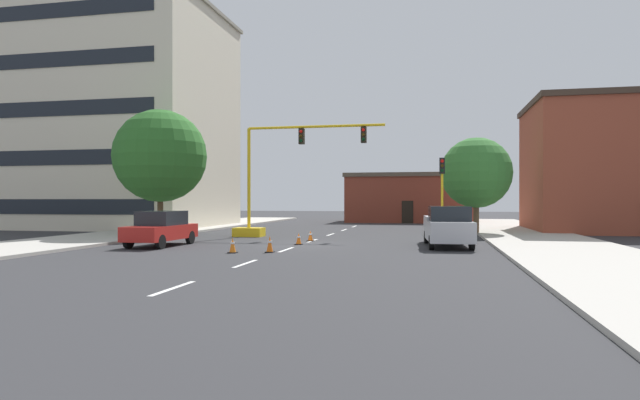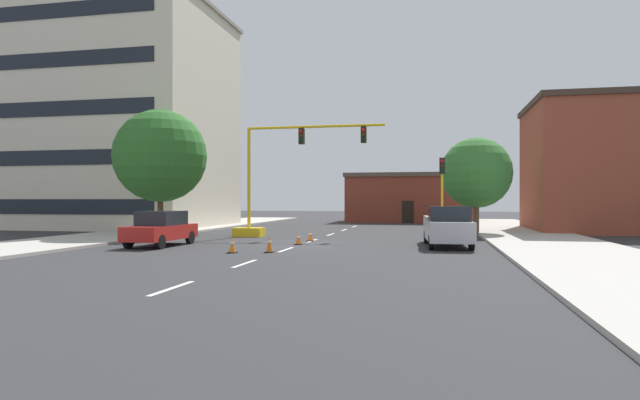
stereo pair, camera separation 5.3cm
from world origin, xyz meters
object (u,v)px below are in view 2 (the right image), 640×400
at_px(traffic_signal_gantry, 268,200).
at_px(traffic_cone_roadside_d, 232,245).
at_px(tree_left_near, 160,156).
at_px(traffic_cone_roadside_a, 310,236).
at_px(traffic_cone_roadside_b, 269,244).
at_px(pickup_truck_silver, 447,227).
at_px(traffic_cone_roadside_c, 298,239).
at_px(traffic_light_pole_right, 442,179).
at_px(tree_right_mid, 476,173).
at_px(sedan_red_near_left, 161,228).

height_order(traffic_signal_gantry, traffic_cone_roadside_d, traffic_signal_gantry).
bearing_deg(tree_left_near, traffic_cone_roadside_a, -9.15).
height_order(traffic_cone_roadside_a, traffic_cone_roadside_b, traffic_cone_roadside_b).
relative_size(traffic_signal_gantry, traffic_cone_roadside_b, 12.84).
height_order(pickup_truck_silver, traffic_cone_roadside_b, pickup_truck_silver).
relative_size(pickup_truck_silver, traffic_cone_roadside_c, 9.16).
bearing_deg(traffic_cone_roadside_a, traffic_light_pole_right, 27.50).
xyz_separation_m(tree_right_mid, traffic_cone_roadside_c, (-9.52, -9.97, -3.77)).
bearing_deg(tree_left_near, sedan_red_near_left, -61.24).
height_order(traffic_cone_roadside_a, traffic_cone_roadside_d, traffic_cone_roadside_d).
bearing_deg(pickup_truck_silver, traffic_cone_roadside_a, 163.89).
bearing_deg(traffic_cone_roadside_c, traffic_cone_roadside_a, 88.49).
bearing_deg(pickup_truck_silver, traffic_signal_gantry, 155.29).
bearing_deg(tree_left_near, traffic_cone_roadside_c, -22.12).
relative_size(traffic_light_pole_right, traffic_cone_roadside_a, 8.11).
bearing_deg(tree_right_mid, pickup_truck_silver, -102.20).
relative_size(pickup_truck_silver, traffic_cone_roadside_a, 9.35).
xyz_separation_m(tree_left_near, traffic_cone_roadside_b, (9.67, -8.26, -4.67)).
bearing_deg(traffic_cone_roadside_b, traffic_light_pole_right, 54.20).
xyz_separation_m(tree_right_mid, traffic_cone_roadside_b, (-9.76, -14.20, -3.71)).
bearing_deg(traffic_cone_roadside_a, traffic_signal_gantry, 140.13).
xyz_separation_m(traffic_signal_gantry, traffic_cone_roadside_a, (3.37, -2.81, -1.97)).
relative_size(traffic_cone_roadside_c, traffic_cone_roadside_d, 0.89).
bearing_deg(traffic_signal_gantry, tree_right_mid, 20.26).
bearing_deg(tree_right_mid, tree_left_near, -162.99).
distance_m(sedan_red_near_left, traffic_cone_roadside_d, 5.41).
xyz_separation_m(tree_left_near, pickup_truck_silver, (17.34, -3.73, -4.05)).
xyz_separation_m(tree_right_mid, pickup_truck_silver, (-2.09, -9.68, -3.09)).
distance_m(traffic_signal_gantry, traffic_cone_roadside_d, 10.32).
distance_m(traffic_signal_gantry, traffic_cone_roadside_a, 4.81).
relative_size(traffic_cone_roadside_a, traffic_cone_roadside_c, 0.98).
bearing_deg(traffic_cone_roadside_d, traffic_cone_roadside_a, 76.00).
bearing_deg(sedan_red_near_left, traffic_light_pole_right, 31.44).
relative_size(traffic_signal_gantry, traffic_cone_roadside_d, 13.89).
height_order(tree_left_near, traffic_cone_roadside_b, tree_left_near).
bearing_deg(pickup_truck_silver, traffic_cone_roadside_c, -177.75).
relative_size(tree_right_mid, traffic_cone_roadside_c, 10.58).
xyz_separation_m(pickup_truck_silver, traffic_cone_roadside_b, (-7.67, -4.53, -0.62)).
bearing_deg(tree_right_mid, traffic_cone_roadside_d, -127.34).
xyz_separation_m(traffic_light_pole_right, traffic_cone_roadside_a, (-7.21, -3.75, -3.24)).
height_order(traffic_light_pole_right, sedan_red_near_left, traffic_light_pole_right).
xyz_separation_m(tree_right_mid, sedan_red_near_left, (-15.99, -12.20, -3.18)).
xyz_separation_m(traffic_cone_roadside_a, traffic_cone_roadside_c, (-0.06, -2.42, 0.01)).
distance_m(traffic_light_pole_right, traffic_cone_roadside_a, 8.75).
relative_size(tree_left_near, tree_right_mid, 1.24).
xyz_separation_m(sedan_red_near_left, traffic_cone_roadside_d, (4.74, -2.56, -0.56)).
bearing_deg(sedan_red_near_left, traffic_cone_roadside_c, 19.02).
bearing_deg(traffic_signal_gantry, traffic_cone_roadside_a, -39.87).
xyz_separation_m(tree_left_near, traffic_cone_roadside_d, (8.17, -8.81, -4.69)).
xyz_separation_m(traffic_light_pole_right, sedan_red_near_left, (-13.74, -8.40, -2.64)).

